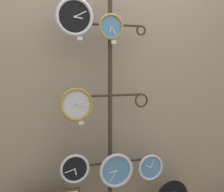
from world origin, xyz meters
name	(u,v)px	position (x,y,z in m)	size (l,w,h in m)	color
shop_wall	(104,64)	(0.00, 0.57, 1.40)	(4.40, 0.04, 2.80)	gray
display_stand	(110,145)	(0.00, 0.41, 0.71)	(0.76, 0.35, 2.02)	#382D1E
clock_top_left	(74,17)	(-0.32, 0.30, 1.75)	(0.29, 0.04, 0.29)	black
clock_top_center	(111,27)	(-0.02, 0.32, 1.69)	(0.20, 0.04, 0.20)	#4C84B2
clock_middle_left	(76,104)	(-0.31, 0.30, 1.09)	(0.26, 0.04, 0.26)	silver
clock_bottom_left	(75,169)	(-0.33, 0.31, 0.58)	(0.24, 0.04, 0.24)	black
clock_bottom_center	(116,170)	(0.01, 0.29, 0.53)	(0.29, 0.04, 0.29)	#4C84B2
clock_bottom_right	(150,167)	(0.34, 0.33, 0.51)	(0.23, 0.04, 0.23)	#4C84B2
price_tag_upper	(80,38)	(-0.28, 0.30, 1.60)	(0.04, 0.00, 0.03)	white
price_tag_mid	(114,42)	(0.00, 0.32, 1.57)	(0.04, 0.00, 0.03)	white
price_tag_lower	(81,123)	(-0.28, 0.30, 0.95)	(0.04, 0.00, 0.03)	white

